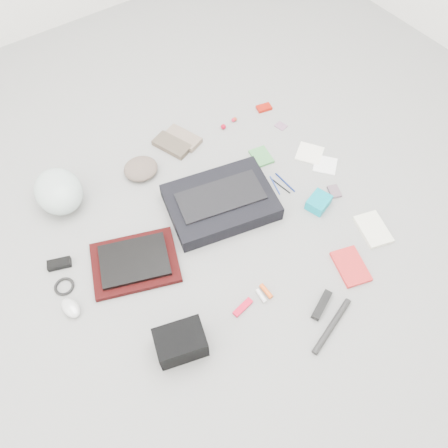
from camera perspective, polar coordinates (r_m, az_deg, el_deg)
ground_plane at (r=2.09m, az=0.00°, el=-0.74°), size 4.00×4.00×0.00m
messenger_bag at (r=2.13m, az=-0.44°, el=2.87°), size 0.58×0.47×0.08m
bag_flap at (r=2.09m, az=-0.45°, el=3.64°), size 0.44×0.28×0.01m
laptop_sleeve at (r=2.03m, az=-11.53°, el=-4.99°), size 0.46×0.40×0.03m
laptop at (r=2.01m, az=-11.65°, el=-4.67°), size 0.36×0.31×0.02m
bike_helmet at (r=2.27m, az=-20.80°, el=4.03°), size 0.23×0.29×0.17m
beanie at (r=2.32m, az=-10.81°, el=7.12°), size 0.20×0.20×0.06m
mitten_left at (r=2.42m, az=-6.82°, el=10.19°), size 0.17×0.23×0.03m
mitten_right at (r=2.46m, az=-5.43°, el=11.12°), size 0.16×0.22×0.03m
power_brick at (r=2.12m, az=-20.71°, el=-4.89°), size 0.11×0.08×0.03m
cable_coil at (r=2.07m, az=-20.15°, el=-7.67°), size 0.10×0.10×0.01m
mouse at (r=2.00m, az=-19.39°, el=-10.29°), size 0.08×0.11×0.04m
camera_bag at (r=1.80m, az=-5.68°, el=-15.15°), size 0.23×0.19×0.13m
multitool at (r=1.91m, az=2.47°, el=-10.81°), size 0.10×0.04×0.02m
toiletry_tube_white at (r=1.93m, az=4.87°, el=-9.32°), size 0.02×0.07×0.02m
toiletry_tube_orange at (r=1.94m, az=5.53°, el=-8.71°), size 0.02×0.07×0.02m
u_lock at (r=1.95m, az=12.64°, el=-10.29°), size 0.14×0.09×0.03m
bike_pump at (r=1.92m, az=13.91°, el=-12.79°), size 0.28×0.11×0.03m
book_red at (r=2.07m, az=16.23°, el=-5.34°), size 0.17×0.21×0.02m
book_white at (r=2.20m, az=18.89°, el=-0.66°), size 0.17×0.21×0.02m
notepad at (r=2.37m, az=4.90°, el=8.78°), size 0.11×0.14×0.01m
pen_blue at (r=2.26m, az=6.67°, el=5.07°), size 0.04×0.12×0.01m
pen_black at (r=2.26m, az=7.44°, el=4.94°), size 0.03×0.13×0.01m
pen_navy at (r=2.28m, az=7.99°, el=5.40°), size 0.01×0.15×0.01m
accordion_wallet at (r=2.20m, az=12.25°, el=2.77°), size 0.14×0.12×0.06m
card_deck at (r=2.28m, az=14.22°, el=4.15°), size 0.08×0.09×0.01m
napkin_top at (r=2.43m, az=11.12°, el=9.04°), size 0.19×0.19×0.01m
napkin_bottom at (r=2.39m, az=13.08°, el=7.53°), size 0.16×0.16×0.01m
lollipop_a at (r=2.51m, az=-0.08°, el=12.60°), size 0.03×0.03×0.03m
lollipop_b at (r=2.55m, az=1.22°, el=13.42°), size 0.03×0.03×0.02m
lollipop_c at (r=2.55m, az=1.43°, el=13.52°), size 0.03×0.03×0.02m
altoids_tin at (r=2.64m, az=5.24°, el=14.88°), size 0.09×0.07×0.02m
stamp_sheet at (r=2.55m, az=7.43°, el=12.58°), size 0.06×0.07×0.00m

